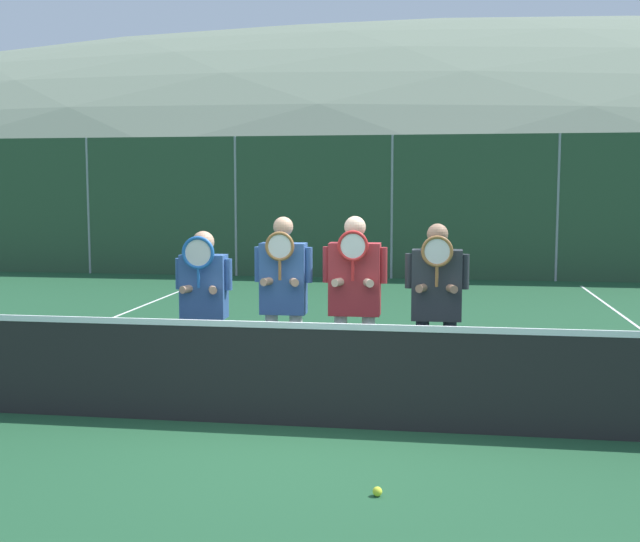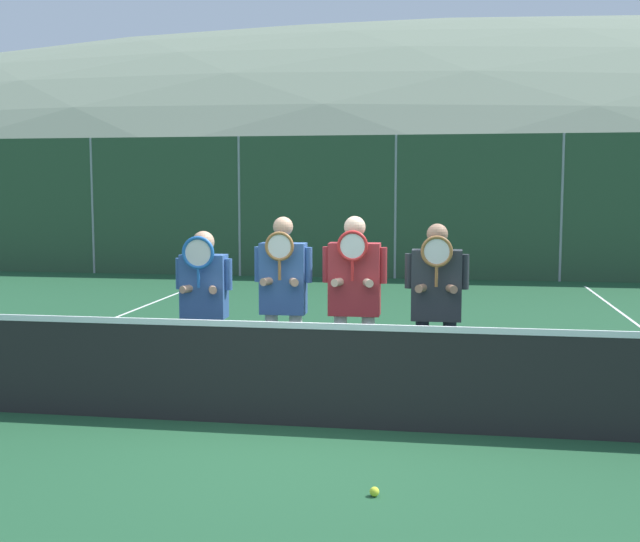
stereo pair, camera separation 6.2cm
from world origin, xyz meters
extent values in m
plane|color=#1E4C2D|center=(0.00, 0.00, 0.00)|extent=(120.00, 120.00, 0.00)
ellipsoid|color=slate|center=(0.00, 56.61, 0.00)|extent=(133.58, 74.21, 25.97)
cube|color=beige|center=(-1.00, 19.31, 1.56)|extent=(16.05, 5.00, 3.12)
cube|color=#3D4247|center=(-1.00, 19.31, 3.30)|extent=(16.55, 5.50, 0.36)
cylinder|color=gray|center=(-7.50, 11.85, 1.67)|extent=(0.06, 0.06, 3.34)
cylinder|color=gray|center=(-3.75, 11.85, 1.67)|extent=(0.06, 0.06, 3.34)
cylinder|color=gray|center=(0.00, 11.85, 1.67)|extent=(0.06, 0.06, 3.34)
cylinder|color=gray|center=(3.75, 11.85, 1.67)|extent=(0.06, 0.06, 3.34)
cube|color=#2D4C33|center=(0.00, 11.85, 1.67)|extent=(22.50, 0.02, 3.34)
cube|color=black|center=(0.00, 0.00, 0.45)|extent=(11.03, 0.02, 0.90)
cube|color=white|center=(0.00, 0.00, 0.92)|extent=(11.03, 0.03, 0.06)
cube|color=white|center=(-4.17, 3.00, 0.00)|extent=(0.05, 16.00, 0.01)
cylinder|color=#232838|center=(-1.34, 0.87, 0.41)|extent=(0.13, 0.13, 0.82)
cylinder|color=#232838|center=(-1.09, 0.87, 0.41)|extent=(0.13, 0.13, 0.82)
cube|color=#335693|center=(-1.22, 0.87, 1.14)|extent=(0.46, 0.22, 0.65)
sphere|color=tan|center=(-1.22, 0.87, 1.59)|extent=(0.22, 0.22, 0.22)
cylinder|color=#335693|center=(-1.47, 0.87, 1.27)|extent=(0.08, 0.08, 0.32)
cylinder|color=#335693|center=(-0.96, 0.87, 1.27)|extent=(0.08, 0.08, 0.32)
cylinder|color=tan|center=(-1.33, 0.78, 1.13)|extent=(0.16, 0.27, 0.08)
cylinder|color=tan|center=(-1.10, 0.78, 1.13)|extent=(0.16, 0.27, 0.08)
cylinder|color=#1E5BAD|center=(-1.22, 0.69, 1.25)|extent=(0.03, 0.03, 0.20)
torus|color=#1E5BAD|center=(-1.22, 0.69, 1.50)|extent=(0.33, 0.04, 0.33)
cylinder|color=silver|center=(-1.22, 0.69, 1.50)|extent=(0.27, 0.00, 0.27)
cylinder|color=white|center=(-0.51, 0.82, 0.45)|extent=(0.13, 0.13, 0.89)
cylinder|color=white|center=(-0.26, 0.82, 0.45)|extent=(0.13, 0.13, 0.89)
cube|color=#335693|center=(-0.38, 0.82, 1.24)|extent=(0.45, 0.22, 0.71)
sphere|color=tan|center=(-0.38, 0.82, 1.76)|extent=(0.20, 0.20, 0.20)
cylinder|color=#335693|center=(-0.63, 0.82, 1.38)|extent=(0.08, 0.08, 0.35)
cylinder|color=#335693|center=(-0.13, 0.82, 1.38)|extent=(0.08, 0.08, 0.35)
cylinder|color=tan|center=(-0.49, 0.73, 1.23)|extent=(0.16, 0.27, 0.08)
cylinder|color=tan|center=(-0.27, 0.73, 1.23)|extent=(0.16, 0.27, 0.08)
cylinder|color=#936033|center=(-0.38, 0.64, 1.35)|extent=(0.03, 0.03, 0.20)
torus|color=#936033|center=(-0.38, 0.64, 1.58)|extent=(0.29, 0.03, 0.29)
cylinder|color=silver|center=(-0.38, 0.64, 1.58)|extent=(0.24, 0.00, 0.24)
cylinder|color=white|center=(0.19, 0.81, 0.45)|extent=(0.13, 0.13, 0.90)
cylinder|color=white|center=(0.47, 0.81, 0.45)|extent=(0.13, 0.13, 0.90)
cube|color=maroon|center=(0.33, 0.81, 1.25)|extent=(0.50, 0.22, 0.71)
sphere|color=#DBB293|center=(0.33, 0.81, 1.76)|extent=(0.21, 0.21, 0.21)
cylinder|color=maroon|center=(0.06, 0.81, 1.39)|extent=(0.08, 0.08, 0.35)
cylinder|color=maroon|center=(0.61, 0.81, 1.39)|extent=(0.08, 0.08, 0.35)
cylinder|color=#DBB293|center=(0.21, 0.72, 1.23)|extent=(0.16, 0.27, 0.08)
cylinder|color=#DBB293|center=(0.46, 0.72, 1.23)|extent=(0.16, 0.27, 0.08)
cylinder|color=red|center=(0.33, 0.63, 1.35)|extent=(0.03, 0.03, 0.20)
torus|color=red|center=(0.33, 0.63, 1.59)|extent=(0.30, 0.03, 0.30)
cylinder|color=silver|center=(0.33, 0.63, 1.59)|extent=(0.25, 0.00, 0.25)
cylinder|color=#232838|center=(0.99, 0.83, 0.43)|extent=(0.13, 0.13, 0.86)
cylinder|color=#232838|center=(1.26, 0.83, 0.43)|extent=(0.13, 0.13, 0.86)
cube|color=#282D33|center=(1.12, 0.83, 1.21)|extent=(0.48, 0.22, 0.68)
sphere|color=#997056|center=(1.12, 0.83, 1.70)|extent=(0.20, 0.20, 0.20)
cylinder|color=#282D33|center=(0.86, 0.83, 1.34)|extent=(0.08, 0.08, 0.34)
cylinder|color=#282D33|center=(1.39, 0.83, 1.34)|extent=(0.08, 0.08, 0.34)
cylinder|color=#997056|center=(1.00, 0.74, 1.19)|extent=(0.16, 0.27, 0.08)
cylinder|color=#997056|center=(1.24, 0.74, 1.19)|extent=(0.16, 0.27, 0.08)
cylinder|color=#936033|center=(1.12, 0.65, 1.31)|extent=(0.03, 0.03, 0.20)
torus|color=#936033|center=(1.12, 0.65, 1.55)|extent=(0.30, 0.03, 0.30)
cylinder|color=silver|center=(1.12, 0.65, 1.55)|extent=(0.25, 0.00, 0.25)
cube|color=#285638|center=(-6.73, 13.81, 0.69)|extent=(4.67, 1.75, 0.79)
cube|color=#2D3842|center=(-6.73, 13.81, 1.41)|extent=(2.57, 1.61, 0.65)
cylinder|color=black|center=(-5.21, 12.92, 0.30)|extent=(0.60, 0.16, 0.60)
cylinder|color=black|center=(-5.21, 14.71, 0.30)|extent=(0.60, 0.16, 0.60)
cylinder|color=black|center=(-8.25, 12.92, 0.30)|extent=(0.60, 0.16, 0.60)
cylinder|color=black|center=(-8.25, 14.71, 0.30)|extent=(0.60, 0.16, 0.60)
cube|color=silver|center=(-1.43, 13.86, 0.73)|extent=(4.34, 1.86, 0.86)
cube|color=#2D3842|center=(-1.43, 13.86, 1.51)|extent=(2.39, 1.71, 0.71)
cylinder|color=black|center=(-0.02, 12.91, 0.30)|extent=(0.60, 0.16, 0.60)
cylinder|color=black|center=(-0.02, 14.81, 0.30)|extent=(0.60, 0.16, 0.60)
cylinder|color=black|center=(-2.84, 12.91, 0.30)|extent=(0.60, 0.16, 0.60)
cylinder|color=black|center=(-2.84, 14.81, 0.30)|extent=(0.60, 0.16, 0.60)
cube|color=#285638|center=(3.60, 13.76, 0.70)|extent=(4.13, 1.85, 0.80)
cube|color=#2D3842|center=(3.60, 13.76, 1.42)|extent=(2.27, 1.71, 0.65)
cylinder|color=black|center=(4.94, 12.81, 0.30)|extent=(0.60, 0.16, 0.60)
cylinder|color=black|center=(4.94, 14.71, 0.30)|extent=(0.60, 0.16, 0.60)
cylinder|color=black|center=(2.25, 12.81, 0.30)|extent=(0.60, 0.16, 0.60)
cylinder|color=black|center=(2.25, 14.71, 0.30)|extent=(0.60, 0.16, 0.60)
sphere|color=#CCDB33|center=(0.75, -1.54, 0.03)|extent=(0.07, 0.07, 0.07)
camera|label=1|loc=(1.17, -6.93, 2.15)|focal=45.00mm
camera|label=2|loc=(1.23, -6.92, 2.15)|focal=45.00mm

